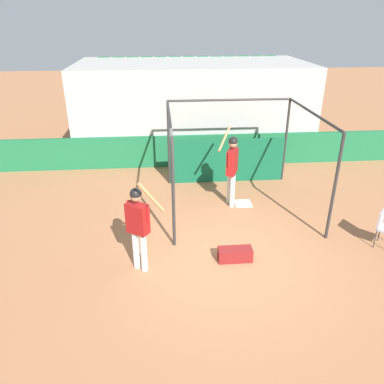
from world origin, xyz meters
TOP-DOWN VIEW (x-y plane):
  - ground_plane at (0.00, 0.00)m, footprint 60.00×60.00m
  - outfield_wall at (0.00, 5.44)m, footprint 24.00×0.12m
  - bleacher_section at (0.00, 7.50)m, footprint 8.15×4.00m
  - batting_cage at (0.75, 3.48)m, footprint 3.53×3.44m
  - home_plate at (0.94, 2.51)m, footprint 0.44×0.44m
  - player_batter at (0.59, 2.52)m, footprint 0.56×0.93m
  - player_waiting at (-1.68, -0.12)m, footprint 0.76×0.56m
  - equipment_bag at (0.24, 0.01)m, footprint 0.70×0.28m

SIDE VIEW (x-z plane):
  - ground_plane at x=0.00m, z-range 0.00..0.00m
  - home_plate at x=0.94m, z-range 0.00..0.02m
  - equipment_bag at x=0.24m, z-range 0.00..0.28m
  - outfield_wall at x=0.00m, z-range 0.00..1.05m
  - player_waiting at x=-1.68m, z-range 0.06..2.08m
  - batting_cage at x=0.75m, z-range -0.13..2.36m
  - player_batter at x=0.59m, z-range 0.16..2.14m
  - bleacher_section at x=0.00m, z-range -0.01..3.12m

